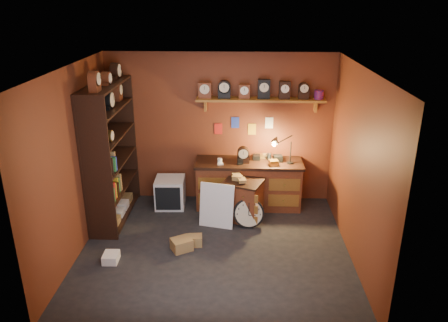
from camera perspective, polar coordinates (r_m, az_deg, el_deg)
floor at (r=6.74m, az=-1.19°, el=-11.35°), size 4.00×4.00×0.00m
room_shell at (r=6.10m, az=-0.84°, el=2.99°), size 4.02×3.62×2.71m
shelving_unit at (r=7.39m, az=-14.84°, el=1.70°), size 0.47×1.60×2.58m
workbench at (r=7.82m, az=3.23°, el=-2.67°), size 1.89×0.66×1.36m
low_cabinet at (r=7.38m, az=2.49°, el=-4.90°), size 0.76×0.71×0.79m
big_round_clock at (r=7.21m, az=3.25°, el=-6.81°), size 0.50×0.17×0.50m
white_panel at (r=7.35m, az=-0.95°, el=-8.41°), size 0.59×0.28×0.75m
mini_fridge at (r=7.92m, az=-7.04°, el=-4.10°), size 0.53×0.55×0.53m
floor_box_a at (r=6.70m, az=-5.55°, el=-10.79°), size 0.37×0.36×0.18m
floor_box_b at (r=6.62m, az=-14.55°, el=-12.11°), size 0.22×0.26×0.13m
floor_box_c at (r=6.79m, az=-3.80°, el=-10.31°), size 0.23×0.20×0.16m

